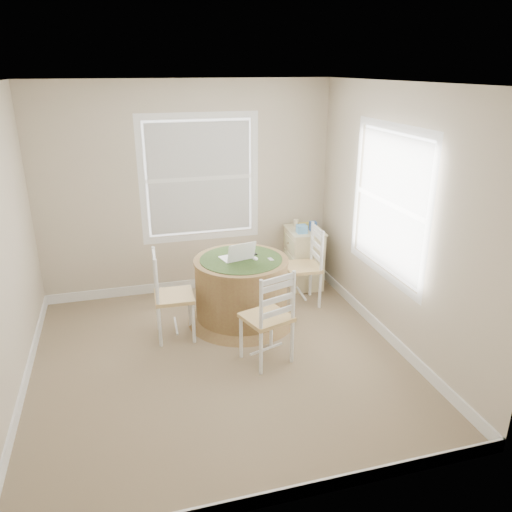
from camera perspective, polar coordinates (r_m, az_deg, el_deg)
name	(u,v)px	position (r m, az deg, el deg)	size (l,w,h in m)	color
room	(231,229)	(4.67, -2.86, 3.06)	(3.64, 3.64, 2.64)	#8F7E5B
round_table	(241,287)	(5.60, -1.68, -3.58)	(1.22, 1.22, 0.75)	olive
chair_left	(174,296)	(5.31, -9.35, -4.51)	(0.42, 0.40, 0.95)	white
chair_near	(267,317)	(4.82, 1.21, -6.97)	(0.42, 0.40, 0.95)	white
chair_right	(302,267)	(6.01, 5.30, -1.22)	(0.42, 0.40, 0.95)	white
laptop	(237,256)	(5.46, -2.15, -0.03)	(0.38, 0.36, 0.23)	white
mouse	(255,259)	(5.46, -0.10, -0.30)	(0.06, 0.09, 0.03)	white
phone	(271,260)	(5.45, 1.69, -0.42)	(0.04, 0.09, 0.02)	#B7BABF
keys	(254,255)	(5.58, -0.22, 0.16)	(0.06, 0.05, 0.03)	black
corner_chest	(303,257)	(6.55, 5.44, -0.14)	(0.46, 0.60, 0.77)	beige
tissue_box	(302,229)	(6.27, 5.25, 3.10)	(0.12, 0.12, 0.10)	#63A9E3
box_yellow	(305,225)	(6.48, 5.61, 3.50)	(0.15, 0.10, 0.06)	#D7C34C
box_blue	(313,226)	(6.36, 6.52, 3.41)	(0.08, 0.08, 0.12)	#365CA4
cup_cream	(296,223)	(6.53, 4.60, 3.80)	(0.07, 0.07, 0.09)	beige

